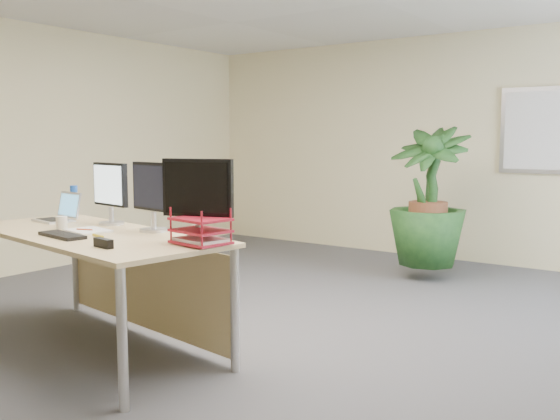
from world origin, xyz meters
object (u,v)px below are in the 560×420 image
Objects in this scene: floor_plant at (428,208)px; desk at (108,256)px; monitor_right at (153,192)px; monitor_left at (110,189)px; laptop at (60,214)px.

desk is at bearing -106.79° from floor_plant.
floor_plant is 3.14× the size of monitor_right.
monitor_right is at bearing -6.68° from monitor_left.
desk is 3.46m from floor_plant.
floor_plant reaches higher than monitor_right.
monitor_right is at bearing -102.64° from floor_plant.
floor_plant is at bearing 68.35° from monitor_left.
floor_plant is 3.26× the size of monitor_left.
laptop is (-0.49, -0.09, -0.21)m from monitor_left.
monitor_right is (0.52, -0.06, 0.01)m from monitor_left.
laptop reaches higher than desk.
floor_plant is 3.25m from monitor_right.
monitor_left is at bearing -111.65° from floor_plant.
floor_plant is at bearing 77.36° from monitor_right.
monitor_left reaches higher than desk.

